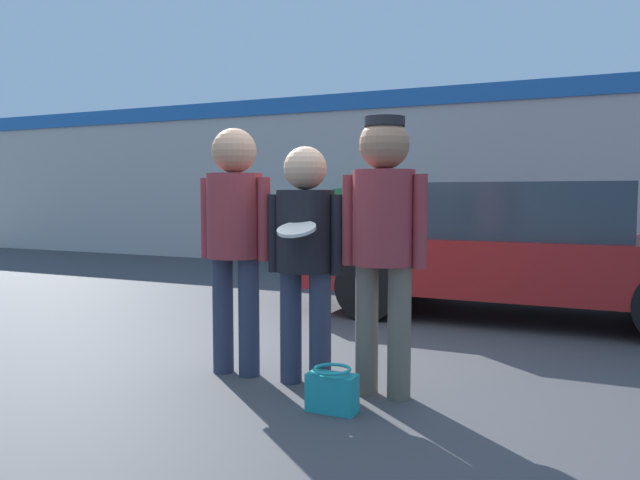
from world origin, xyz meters
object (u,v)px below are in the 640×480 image
(person_left, at_px, (235,226))
(person_middle_with_frisbee, at_px, (305,243))
(parked_car_near, at_px, (517,248))
(person_right, at_px, (384,227))
(shrub, at_px, (345,230))
(handbag, at_px, (332,391))

(person_left, relative_size, person_middle_with_frisbee, 1.09)
(person_middle_with_frisbee, xyz_separation_m, parked_car_near, (0.99, 3.10, -0.25))
(person_right, distance_m, parked_car_near, 3.17)
(person_right, distance_m, shrub, 6.48)
(person_right, relative_size, handbag, 5.96)
(person_right, relative_size, parked_car_near, 0.40)
(person_middle_with_frisbee, height_order, person_right, person_right)
(person_left, distance_m, person_middle_with_frisbee, 0.57)
(shrub, bearing_deg, person_middle_with_frisbee, -70.06)
(shrub, height_order, handbag, shrub)
(shrub, bearing_deg, handbag, -68.23)
(parked_car_near, distance_m, handbag, 3.62)
(person_middle_with_frisbee, bearing_deg, person_left, 179.26)
(person_middle_with_frisbee, bearing_deg, parked_car_near, 72.22)
(parked_car_near, bearing_deg, person_middle_with_frisbee, -107.78)
(handbag, bearing_deg, parked_car_near, 80.21)
(person_left, height_order, person_middle_with_frisbee, person_left)
(person_left, xyz_separation_m, shrub, (-1.56, 5.86, -0.37))
(person_right, height_order, handbag, person_right)
(person_middle_with_frisbee, relative_size, handbag, 5.41)
(person_left, bearing_deg, handbag, -24.54)
(person_middle_with_frisbee, distance_m, parked_car_near, 3.26)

